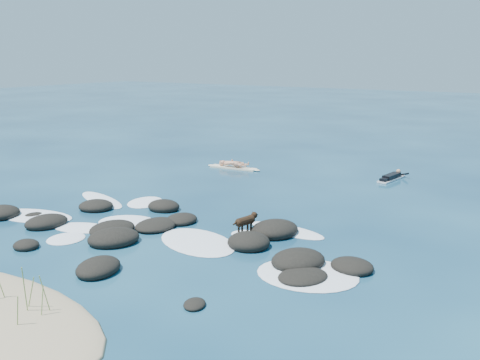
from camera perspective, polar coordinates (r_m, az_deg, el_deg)
The scene contains 6 objects.
ground at distance 19.57m, azimuth -7.00°, elevation -4.72°, with size 160.00×160.00×0.00m, color #0A2642.
reef_rocks at distance 18.24m, azimuth -8.06°, elevation -5.67°, with size 14.74×7.46×0.65m.
breaking_foam at distance 18.98m, azimuth -8.52°, elevation -5.32°, with size 14.72×6.66×0.12m.
standing_surfer_rig at distance 28.76m, azimuth -0.70°, elevation 2.61°, with size 3.17×0.77×1.80m.
paddling_surfer_rig at distance 27.30m, azimuth 15.89°, elevation 0.31°, with size 1.06×2.39×0.41m.
dog at distance 18.13m, azimuth 0.67°, elevation -4.37°, with size 0.48×1.21×0.78m.
Camera 1 is at (11.85, -14.38, 5.98)m, focal length 40.00 mm.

